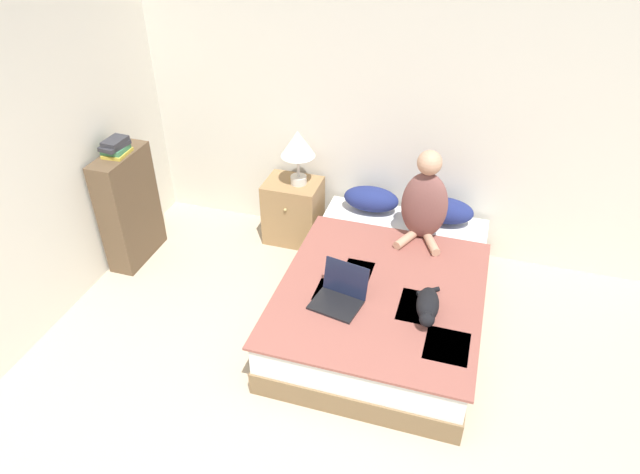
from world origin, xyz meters
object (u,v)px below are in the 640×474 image
(laptop_open, at_px, (339,295))
(bed, at_px, (384,296))
(bookshelf, at_px, (129,208))
(nightstand, at_px, (293,211))
(person_sitting, at_px, (425,202))
(book_stack_top, at_px, (116,147))
(cat_tabby, at_px, (428,306))
(pillow_near, at_px, (371,199))
(table_lamp, at_px, (298,146))
(pillow_far, at_px, (445,210))

(laptop_open, bearing_deg, bed, 68.37)
(bookshelf, bearing_deg, nightstand, 28.46)
(person_sitting, height_order, book_stack_top, person_sitting)
(cat_tabby, bearing_deg, nightstand, -136.53)
(pillow_near, xyz_separation_m, cat_tabby, (0.67, -1.22, -0.02))
(table_lamp, relative_size, bookshelf, 0.49)
(nightstand, height_order, bookshelf, bookshelf)
(nightstand, xyz_separation_m, book_stack_top, (-1.25, -0.68, 0.78))
(nightstand, bearing_deg, cat_tabby, -40.57)
(pillow_near, bearing_deg, bookshelf, -160.07)
(cat_tabby, height_order, laptop_open, laptop_open)
(cat_tabby, height_order, nightstand, nightstand)
(bookshelf, bearing_deg, pillow_far, 15.32)
(person_sitting, bearing_deg, bed, -106.52)
(cat_tabby, bearing_deg, pillow_near, -157.12)
(pillow_far, distance_m, nightstand, 1.37)
(pillow_near, bearing_deg, cat_tabby, -61.16)
(bed, relative_size, cat_tabby, 4.08)
(pillow_near, bearing_deg, bed, -69.81)
(laptop_open, height_order, bookshelf, bookshelf)
(bed, relative_size, pillow_near, 4.24)
(cat_tabby, relative_size, nightstand, 0.84)
(book_stack_top, bearing_deg, bed, -3.77)
(pillow_near, bearing_deg, nightstand, -177.25)
(nightstand, bearing_deg, book_stack_top, -151.42)
(cat_tabby, xyz_separation_m, table_lamp, (-1.33, 1.19, 0.45))
(laptop_open, height_order, nightstand, laptop_open)
(person_sitting, relative_size, nightstand, 1.29)
(bed, xyz_separation_m, book_stack_top, (-2.29, 0.15, 0.87))
(bed, bearing_deg, nightstand, 141.16)
(pillow_near, xyz_separation_m, table_lamp, (-0.66, -0.03, 0.43))
(pillow_near, distance_m, person_sitting, 0.62)
(cat_tabby, height_order, bookshelf, bookshelf)
(pillow_near, height_order, cat_tabby, pillow_near)
(cat_tabby, relative_size, book_stack_top, 2.01)
(cat_tabby, bearing_deg, pillow_far, 175.75)
(person_sitting, xyz_separation_m, laptop_open, (-0.43, -0.97, -0.28))
(pillow_far, relative_size, table_lamp, 0.96)
(pillow_far, xyz_separation_m, nightstand, (-1.35, -0.03, -0.23))
(book_stack_top, bearing_deg, nightstand, 28.58)
(bed, relative_size, nightstand, 3.44)
(bed, distance_m, book_stack_top, 2.45)
(person_sitting, distance_m, table_lamp, 1.19)
(table_lamp, xyz_separation_m, book_stack_top, (-1.31, -0.68, 0.12))
(pillow_near, distance_m, table_lamp, 0.78)
(bed, distance_m, laptop_open, 0.55)
(person_sitting, distance_m, laptop_open, 1.10)
(table_lamp, height_order, bookshelf, table_lamp)
(bed, xyz_separation_m, nightstand, (-1.03, 0.83, 0.09))
(pillow_far, bearing_deg, cat_tabby, -88.28)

